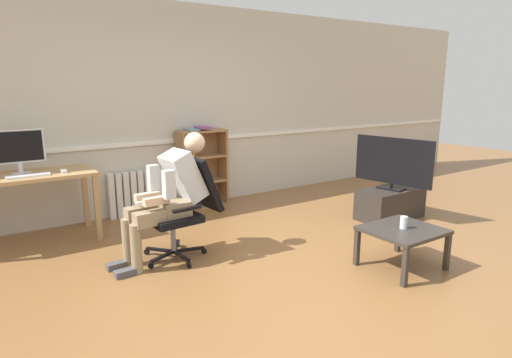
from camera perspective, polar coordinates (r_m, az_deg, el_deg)
ground_plane at (r=3.97m, az=5.15°, el=-12.45°), size 18.00×18.00×0.00m
back_wall at (r=5.90m, az=-11.13°, el=9.17°), size 12.00×0.13×2.70m
computer_desk at (r=5.06m, az=-27.91°, el=-0.62°), size 1.28×0.63×0.76m
imac_monitor at (r=5.07m, az=-29.02°, el=3.58°), size 0.50×0.14×0.46m
keyboard at (r=4.90m, az=-28.00°, el=0.39°), size 0.41×0.12×0.02m
computer_mouse at (r=4.96m, az=-24.18°, el=0.97°), size 0.06×0.10×0.03m
bookshelf at (r=5.93m, az=-7.59°, el=1.34°), size 0.68×0.29×1.11m
radiator at (r=5.76m, az=-15.51°, el=-1.81°), size 0.72×0.08×0.58m
office_chair at (r=4.26m, az=-9.32°, el=-3.26°), size 0.79×0.62×0.98m
person_seated at (r=4.15m, az=-11.52°, el=-1.98°), size 1.01×0.41×1.22m
tv_stand at (r=5.70m, az=17.36°, el=-3.12°), size 0.86×0.43×0.38m
tv_screen at (r=5.58m, az=17.72°, el=2.14°), size 0.26×1.00×0.65m
coffee_table at (r=4.19m, az=18.89°, el=-6.86°), size 0.66×0.60×0.38m
drinking_glass at (r=4.15m, az=19.02°, el=-5.48°), size 0.07×0.07×0.12m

